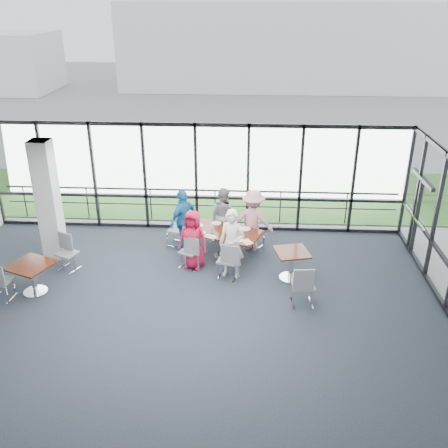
# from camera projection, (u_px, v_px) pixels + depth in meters

# --- Properties ---
(floor) EXTENTS (12.00, 10.00, 0.02)m
(floor) POSITION_uv_depth(u_px,v_px,m) (172.00, 328.00, 10.56)
(floor) COLOR #1D232E
(floor) RESTS_ON ground
(ceiling) EXTENTS (12.00, 10.00, 0.04)m
(ceiling) POSITION_uv_depth(u_px,v_px,m) (165.00, 186.00, 9.21)
(ceiling) COLOR white
(ceiling) RESTS_ON ground
(curtain_wall_back) EXTENTS (12.00, 0.10, 3.20)m
(curtain_wall_back) POSITION_uv_depth(u_px,v_px,m) (196.00, 178.00, 14.42)
(curtain_wall_back) COLOR white
(curtain_wall_back) RESTS_ON ground
(exit_door) EXTENTS (0.12, 1.60, 2.10)m
(exit_door) POSITION_uv_depth(u_px,v_px,m) (417.00, 218.00, 13.20)
(exit_door) COLOR black
(exit_door) RESTS_ON ground
(structural_column) EXTENTS (0.50, 0.50, 3.20)m
(structural_column) POSITION_uv_depth(u_px,v_px,m) (48.00, 201.00, 12.79)
(structural_column) COLOR silver
(structural_column) RESTS_ON ground
(apron) EXTENTS (80.00, 70.00, 0.02)m
(apron) POSITION_uv_depth(u_px,v_px,m) (211.00, 174.00, 19.63)
(apron) COLOR gray
(apron) RESTS_ON ground
(grass_strip) EXTENTS (80.00, 5.00, 0.01)m
(grass_strip) POSITION_uv_depth(u_px,v_px,m) (206.00, 192.00, 17.80)
(grass_strip) COLOR #2D5921
(grass_strip) RESTS_ON ground
(hangar_main) EXTENTS (24.00, 10.00, 6.00)m
(hangar_main) POSITION_uv_depth(u_px,v_px,m) (286.00, 44.00, 38.10)
(hangar_main) COLOR white
(hangar_main) RESTS_ON ground
(guard_rail) EXTENTS (12.00, 0.06, 0.06)m
(guard_rail) POSITION_uv_depth(u_px,v_px,m) (199.00, 205.00, 15.42)
(guard_rail) COLOR #2D2D33
(guard_rail) RESTS_ON ground
(main_table) EXTENTS (2.15, 1.70, 0.75)m
(main_table) POSITION_uv_depth(u_px,v_px,m) (225.00, 236.00, 13.18)
(main_table) COLOR #34150A
(main_table) RESTS_ON ground
(side_table_left) EXTENTS (1.17, 1.17, 0.75)m
(side_table_left) POSITION_uv_depth(u_px,v_px,m) (31.00, 269.00, 11.56)
(side_table_left) COLOR #34150A
(side_table_left) RESTS_ON ground
(side_table_right) EXTENTS (0.94, 0.94, 0.75)m
(side_table_right) POSITION_uv_depth(u_px,v_px,m) (292.00, 256.00, 12.16)
(side_table_right) COLOR #34150A
(side_table_right) RESTS_ON ground
(diner_near_left) EXTENTS (0.86, 0.66, 1.56)m
(diner_near_left) POSITION_uv_depth(u_px,v_px,m) (193.00, 240.00, 12.62)
(diner_near_left) COLOR #B40F33
(diner_near_left) RESTS_ON ground
(diner_near_right) EXTENTS (0.75, 0.63, 1.78)m
(diner_near_right) POSITION_uv_depth(u_px,v_px,m) (232.00, 244.00, 12.15)
(diner_near_right) COLOR silver
(diner_near_right) RESTS_ON ground
(diner_far_left) EXTENTS (0.91, 0.80, 1.59)m
(diner_far_left) POSITION_uv_depth(u_px,v_px,m) (223.00, 214.00, 14.02)
(diner_far_left) COLOR gray
(diner_far_left) RESTS_ON ground
(diner_far_right) EXTENTS (1.23, 0.86, 1.72)m
(diner_far_right) POSITION_uv_depth(u_px,v_px,m) (253.00, 220.00, 13.50)
(diner_far_right) COLOR #CA7E8F
(diner_far_right) RESTS_ON ground
(diner_end) EXTENTS (1.02, 1.15, 1.72)m
(diner_end) POSITION_uv_depth(u_px,v_px,m) (184.00, 220.00, 13.53)
(diner_end) COLOR #1B63A9
(diner_end) RESTS_ON ground
(chair_main_nl) EXTENTS (0.59, 0.59, 0.91)m
(chair_main_nl) POSITION_uv_depth(u_px,v_px,m) (189.00, 251.00, 12.74)
(chair_main_nl) COLOR slate
(chair_main_nl) RESTS_ON ground
(chair_main_nr) EXTENTS (0.58, 0.58, 0.97)m
(chair_main_nr) POSITION_uv_depth(u_px,v_px,m) (228.00, 260.00, 12.26)
(chair_main_nr) COLOR slate
(chair_main_nr) RESTS_ON ground
(chair_main_fl) EXTENTS (0.51, 0.51, 0.85)m
(chair_main_fl) POSITION_uv_depth(u_px,v_px,m) (221.00, 226.00, 14.21)
(chair_main_fl) COLOR slate
(chair_main_fl) RESTS_ON ground
(chair_main_fr) EXTENTS (0.58, 0.58, 0.85)m
(chair_main_fr) POSITION_uv_depth(u_px,v_px,m) (255.00, 232.00, 13.81)
(chair_main_fr) COLOR slate
(chair_main_fr) RESTS_ON ground
(chair_main_end) EXTENTS (0.58, 0.58, 0.93)m
(chair_main_end) POSITION_uv_depth(u_px,v_px,m) (178.00, 230.00, 13.88)
(chair_main_end) COLOR slate
(chair_main_end) RESTS_ON ground
(chair_spare_la) EXTENTS (0.50, 0.50, 0.95)m
(chair_spare_la) POSITION_uv_depth(u_px,v_px,m) (0.00, 281.00, 11.38)
(chair_spare_la) COLOR slate
(chair_spare_la) RESTS_ON ground
(chair_spare_lb) EXTENTS (0.58, 0.58, 0.91)m
(chair_spare_lb) POSITION_uv_depth(u_px,v_px,m) (67.00, 254.00, 12.62)
(chair_spare_lb) COLOR slate
(chair_spare_lb) RESTS_ON ground
(chair_spare_r) EXTENTS (0.54, 0.54, 1.00)m
(chair_spare_r) POSITION_uv_depth(u_px,v_px,m) (303.00, 285.00, 11.17)
(chair_spare_r) COLOR slate
(chair_spare_r) RESTS_ON ground
(plate_nl) EXTENTS (0.25, 0.25, 0.01)m
(plate_nl) POSITION_uv_depth(u_px,v_px,m) (201.00, 233.00, 13.03)
(plate_nl) COLOR white
(plate_nl) RESTS_ON main_table
(plate_nr) EXTENTS (0.25, 0.25, 0.01)m
(plate_nr) POSITION_uv_depth(u_px,v_px,m) (238.00, 240.00, 12.64)
(plate_nr) COLOR white
(plate_nr) RESTS_ON main_table
(plate_fl) EXTENTS (0.26, 0.26, 0.01)m
(plate_fl) POSITION_uv_depth(u_px,v_px,m) (216.00, 223.00, 13.58)
(plate_fl) COLOR white
(plate_fl) RESTS_ON main_table
(plate_fr) EXTENTS (0.28, 0.28, 0.01)m
(plate_fr) POSITION_uv_depth(u_px,v_px,m) (245.00, 229.00, 13.25)
(plate_fr) COLOR white
(plate_fr) RESTS_ON main_table
(plate_end) EXTENTS (0.23, 0.23, 0.01)m
(plate_end) POSITION_uv_depth(u_px,v_px,m) (199.00, 226.00, 13.44)
(plate_end) COLOR white
(plate_end) RESTS_ON main_table
(tumbler_a) EXTENTS (0.07, 0.07, 0.15)m
(tumbler_a) POSITION_uv_depth(u_px,v_px,m) (212.00, 231.00, 12.95)
(tumbler_a) COLOR white
(tumbler_a) RESTS_ON main_table
(tumbler_b) EXTENTS (0.07, 0.07, 0.15)m
(tumbler_b) POSITION_uv_depth(u_px,v_px,m) (232.00, 233.00, 12.85)
(tumbler_b) COLOR white
(tumbler_b) RESTS_ON main_table
(tumbler_c) EXTENTS (0.07, 0.07, 0.14)m
(tumbler_c) POSITION_uv_depth(u_px,v_px,m) (229.00, 226.00, 13.27)
(tumbler_c) COLOR white
(tumbler_c) RESTS_ON main_table
(tumbler_d) EXTENTS (0.07, 0.07, 0.13)m
(tumbler_d) POSITION_uv_depth(u_px,v_px,m) (200.00, 227.00, 13.22)
(tumbler_d) COLOR white
(tumbler_d) RESTS_ON main_table
(menu_a) EXTENTS (0.38, 0.35, 0.00)m
(menu_a) POSITION_uv_depth(u_px,v_px,m) (211.00, 236.00, 12.85)
(menu_a) COLOR white
(menu_a) RESTS_ON main_table
(menu_b) EXTENTS (0.35, 0.38, 0.00)m
(menu_b) POSITION_uv_depth(u_px,v_px,m) (247.00, 242.00, 12.56)
(menu_b) COLOR white
(menu_b) RESTS_ON main_table
(menu_c) EXTENTS (0.36, 0.31, 0.00)m
(menu_c) POSITION_uv_depth(u_px,v_px,m) (235.00, 227.00, 13.39)
(menu_c) COLOR white
(menu_c) RESTS_ON main_table
(condiment_caddy) EXTENTS (0.10, 0.07, 0.04)m
(condiment_caddy) POSITION_uv_depth(u_px,v_px,m) (226.00, 231.00, 13.11)
(condiment_caddy) COLOR black
(condiment_caddy) RESTS_ON main_table
(ketchup_bottle) EXTENTS (0.06, 0.06, 0.18)m
(ketchup_bottle) POSITION_uv_depth(u_px,v_px,m) (225.00, 228.00, 13.08)
(ketchup_bottle) COLOR #AF1116
(ketchup_bottle) RESTS_ON main_table
(green_bottle) EXTENTS (0.05, 0.05, 0.20)m
(green_bottle) POSITION_uv_depth(u_px,v_px,m) (227.00, 228.00, 13.05)
(green_bottle) COLOR #22783F
(green_bottle) RESTS_ON main_table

